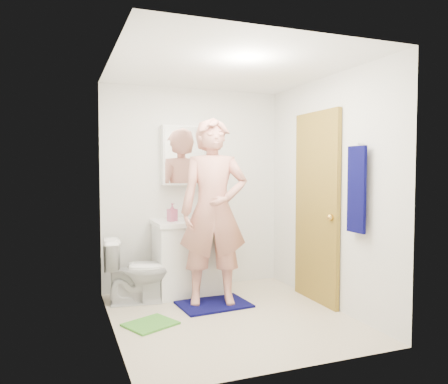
# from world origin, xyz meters

# --- Properties ---
(floor) EXTENTS (2.20, 2.40, 0.02)m
(floor) POSITION_xyz_m (0.00, 0.00, -0.01)
(floor) COLOR beige
(floor) RESTS_ON ground
(ceiling) EXTENTS (2.20, 2.40, 0.02)m
(ceiling) POSITION_xyz_m (0.00, 0.00, 2.41)
(ceiling) COLOR white
(ceiling) RESTS_ON ground
(wall_back) EXTENTS (2.20, 0.02, 2.40)m
(wall_back) POSITION_xyz_m (0.00, 1.21, 1.20)
(wall_back) COLOR silver
(wall_back) RESTS_ON ground
(wall_front) EXTENTS (2.20, 0.02, 2.40)m
(wall_front) POSITION_xyz_m (0.00, -1.21, 1.20)
(wall_front) COLOR silver
(wall_front) RESTS_ON ground
(wall_left) EXTENTS (0.02, 2.40, 2.40)m
(wall_left) POSITION_xyz_m (-1.11, 0.00, 1.20)
(wall_left) COLOR silver
(wall_left) RESTS_ON ground
(wall_right) EXTENTS (0.02, 2.40, 2.40)m
(wall_right) POSITION_xyz_m (1.11, 0.00, 1.20)
(wall_right) COLOR silver
(wall_right) RESTS_ON ground
(vanity_cabinet) EXTENTS (0.75, 0.55, 0.80)m
(vanity_cabinet) POSITION_xyz_m (-0.15, 0.91, 0.40)
(vanity_cabinet) COLOR white
(vanity_cabinet) RESTS_ON floor
(countertop) EXTENTS (0.79, 0.59, 0.05)m
(countertop) POSITION_xyz_m (-0.15, 0.91, 0.83)
(countertop) COLOR white
(countertop) RESTS_ON vanity_cabinet
(sink_basin) EXTENTS (0.40, 0.40, 0.03)m
(sink_basin) POSITION_xyz_m (-0.15, 0.91, 0.84)
(sink_basin) COLOR white
(sink_basin) RESTS_ON countertop
(faucet) EXTENTS (0.03, 0.03, 0.12)m
(faucet) POSITION_xyz_m (-0.15, 1.09, 0.91)
(faucet) COLOR silver
(faucet) RESTS_ON countertop
(medicine_cabinet) EXTENTS (0.50, 0.12, 0.70)m
(medicine_cabinet) POSITION_xyz_m (-0.15, 1.14, 1.60)
(medicine_cabinet) COLOR white
(medicine_cabinet) RESTS_ON wall_back
(mirror_panel) EXTENTS (0.46, 0.01, 0.66)m
(mirror_panel) POSITION_xyz_m (-0.15, 1.08, 1.60)
(mirror_panel) COLOR white
(mirror_panel) RESTS_ON wall_back
(door) EXTENTS (0.05, 0.80, 2.05)m
(door) POSITION_xyz_m (1.07, 0.15, 1.02)
(door) COLOR #A5842D
(door) RESTS_ON ground
(door_knob) EXTENTS (0.07, 0.07, 0.07)m
(door_knob) POSITION_xyz_m (1.03, -0.17, 0.95)
(door_knob) COLOR gold
(door_knob) RESTS_ON door
(towel) EXTENTS (0.03, 0.24, 0.80)m
(towel) POSITION_xyz_m (1.03, -0.57, 1.25)
(towel) COLOR #070744
(towel) RESTS_ON wall_right
(towel_hook) EXTENTS (0.06, 0.02, 0.02)m
(towel_hook) POSITION_xyz_m (1.07, -0.57, 1.67)
(towel_hook) COLOR silver
(towel_hook) RESTS_ON wall_right
(toilet) EXTENTS (0.73, 0.47, 0.70)m
(toilet) POSITION_xyz_m (-0.76, 0.77, 0.35)
(toilet) COLOR white
(toilet) RESTS_ON floor
(bath_mat) EXTENTS (0.76, 0.57, 0.02)m
(bath_mat) POSITION_xyz_m (-0.03, 0.39, 0.01)
(bath_mat) COLOR #070744
(bath_mat) RESTS_ON floor
(green_rug) EXTENTS (0.54, 0.51, 0.02)m
(green_rug) POSITION_xyz_m (-0.77, 0.05, 0.01)
(green_rug) COLOR green
(green_rug) RESTS_ON floor
(soap_dispenser) EXTENTS (0.11, 0.12, 0.20)m
(soap_dispenser) POSITION_xyz_m (-0.35, 0.88, 0.95)
(soap_dispenser) COLOR #B35375
(soap_dispenser) RESTS_ON countertop
(toothbrush_cup) EXTENTS (0.14, 0.14, 0.11)m
(toothbrush_cup) POSITION_xyz_m (0.11, 1.05, 0.90)
(toothbrush_cup) COLOR #864292
(toothbrush_cup) RESTS_ON countertop
(man) EXTENTS (0.80, 0.63, 1.95)m
(man) POSITION_xyz_m (-0.02, 0.42, 0.99)
(man) COLOR tan
(man) RESTS_ON bath_mat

